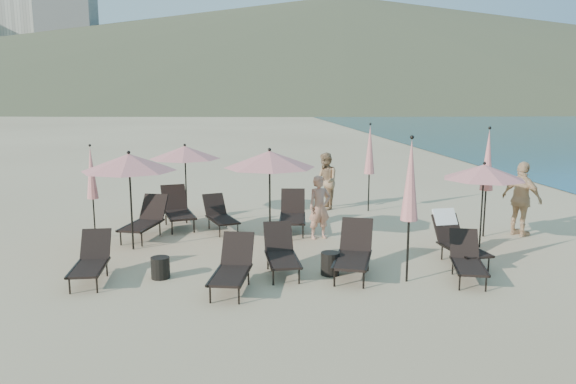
{
  "coord_description": "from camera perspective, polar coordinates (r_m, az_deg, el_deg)",
  "views": [
    {
      "loc": [
        -2.41,
        -10.78,
        3.66
      ],
      "look_at": [
        -0.92,
        3.5,
        1.1
      ],
      "focal_mm": 35.0,
      "sensor_mm": 36.0,
      "label": 1
    }
  ],
  "objects": [
    {
      "name": "beachgoer_b",
      "position": [
        17.71,
        3.83,
        1.11
      ],
      "size": [
        0.8,
        0.96,
        1.79
      ],
      "primitive_type": "imported",
      "rotation": [
        0.0,
        0.0,
        -1.42
      ],
      "color": "#9F7852",
      "rests_on": "ground"
    },
    {
      "name": "lounger_0",
      "position": [
        11.72,
        -19.38,
        -6.54
      ],
      "size": [
        0.62,
        1.56,
        0.89
      ],
      "rotation": [
        0.0,
        0.0,
        0.02
      ],
      "color": "black",
      "rests_on": "ground"
    },
    {
      "name": "volcanic_headland",
      "position": [
        322.78,
        7.49,
        14.07
      ],
      "size": [
        690.0,
        690.0,
        55.0
      ],
      "color": "brown",
      "rests_on": "ground"
    },
    {
      "name": "lounger_2",
      "position": [
        11.55,
        -0.69,
        -6.13
      ],
      "size": [
        0.66,
        1.63,
        0.92
      ],
      "rotation": [
        0.0,
        0.0,
        0.03
      ],
      "color": "black",
      "rests_on": "ground"
    },
    {
      "name": "beachgoer_c",
      "position": [
        15.58,
        22.66,
        -0.65
      ],
      "size": [
        0.91,
        1.22,
        1.93
      ],
      "primitive_type": "imported",
      "rotation": [
        0.0,
        0.0,
        2.02
      ],
      "color": "tan",
      "rests_on": "ground"
    },
    {
      "name": "beachgoer_a",
      "position": [
        14.15,
        3.22,
        -1.56
      ],
      "size": [
        0.66,
        0.52,
        1.6
      ],
      "primitive_type": "imported",
      "rotation": [
        0.0,
        0.0,
        0.26
      ],
      "color": "tan",
      "rests_on": "ground"
    },
    {
      "name": "umbrella_closed_0",
      "position": [
        10.91,
        12.33,
        1.1
      ],
      "size": [
        0.34,
        0.34,
        2.87
      ],
      "color": "black",
      "rests_on": "ground"
    },
    {
      "name": "lounger_5",
      "position": [
        11.72,
        17.75,
        -6.5
      ],
      "size": [
        0.94,
        1.61,
        0.87
      ],
      "rotation": [
        0.0,
        0.0,
        -0.25
      ],
      "color": "black",
      "rests_on": "ground"
    },
    {
      "name": "lounger_3",
      "position": [
        11.51,
        6.69,
        -6.03
      ],
      "size": [
        1.19,
        1.88,
        1.01
      ],
      "rotation": [
        0.0,
        0.0,
        -0.32
      ],
      "color": "black",
      "rests_on": "ground"
    },
    {
      "name": "side_table_0",
      "position": [
        11.55,
        -12.84,
        -7.5
      ],
      "size": [
        0.38,
        0.38,
        0.43
      ],
      "primitive_type": "cylinder",
      "color": "black",
      "rests_on": "ground"
    },
    {
      "name": "lounger_7",
      "position": [
        15.74,
        -11.16,
        -1.69
      ],
      "size": [
        1.12,
        1.95,
        1.05
      ],
      "rotation": [
        0.0,
        0.0,
        0.24
      ],
      "color": "black",
      "rests_on": "ground"
    },
    {
      "name": "lounger_1",
      "position": [
        10.65,
        -5.65,
        -7.54
      ],
      "size": [
        0.93,
        1.72,
        0.94
      ],
      "rotation": [
        0.0,
        0.0,
        -0.2
      ],
      "color": "black",
      "rests_on": "ground"
    },
    {
      "name": "umbrella_open_1",
      "position": [
        13.35,
        -1.89,
        3.34
      ],
      "size": [
        2.2,
        2.2,
        2.36
      ],
      "color": "black",
      "rests_on": "ground"
    },
    {
      "name": "umbrella_closed_1",
      "position": [
        14.99,
        19.63,
        3.02
      ],
      "size": [
        0.33,
        0.33,
        2.82
      ],
      "color": "black",
      "rests_on": "ground"
    },
    {
      "name": "lounger_9",
      "position": [
        15.02,
        0.47,
        -2.14
      ],
      "size": [
        0.89,
        1.83,
        1.01
      ],
      "rotation": [
        0.0,
        0.0,
        -0.13
      ],
      "color": "black",
      "rests_on": "ground"
    },
    {
      "name": "side_table_1",
      "position": [
        11.49,
        4.29,
        -7.26
      ],
      "size": [
        0.38,
        0.38,
        0.47
      ],
      "primitive_type": "cylinder",
      "color": "black",
      "rests_on": "ground"
    },
    {
      "name": "lounger_6",
      "position": [
        14.73,
        -14.31,
        -2.72
      ],
      "size": [
        1.13,
        1.86,
        1.0
      ],
      "rotation": [
        0.0,
        0.0,
        -0.29
      ],
      "color": "black",
      "rests_on": "ground"
    },
    {
      "name": "umbrella_open_3",
      "position": [
        16.51,
        -10.43,
        3.98
      ],
      "size": [
        2.04,
        2.04,
        2.2
      ],
      "color": "black",
      "rests_on": "ground"
    },
    {
      "name": "ground",
      "position": [
        11.64,
        6.38,
        -8.28
      ],
      "size": [
        800.0,
        800.0,
        0.0
      ],
      "primitive_type": "plane",
      "color": "#D6BA8C",
      "rests_on": "ground"
    },
    {
      "name": "umbrella_closed_2",
      "position": [
        14.8,
        -19.34,
        1.8
      ],
      "size": [
        0.28,
        0.28,
        2.4
      ],
      "color": "black",
      "rests_on": "ground"
    },
    {
      "name": "hotel_skyline",
      "position": [
        297.09,
        -24.51,
        13.18
      ],
      "size": [
        109.0,
        82.0,
        55.0
      ],
      "color": "beige",
      "rests_on": "ground"
    },
    {
      "name": "lounger_4",
      "position": [
        12.84,
        16.76,
        -4.57
      ],
      "size": [
        0.82,
        1.74,
        1.05
      ],
      "rotation": [
        0.0,
        0.0,
        0.12
      ],
      "color": "black",
      "rests_on": "ground"
    },
    {
      "name": "umbrella_open_2",
      "position": [
        13.89,
        19.29,
        1.94
      ],
      "size": [
        1.92,
        1.92,
        2.06
      ],
      "color": "black",
      "rests_on": "ground"
    },
    {
      "name": "umbrella_closed_3",
      "position": [
        17.43,
        8.3,
        4.23
      ],
      "size": [
        0.32,
        0.32,
        2.74
      ],
      "color": "black",
      "rests_on": "ground"
    },
    {
      "name": "umbrella_open_0",
      "position": [
        13.42,
        -15.84,
        2.92
      ],
      "size": [
        2.17,
        2.17,
        2.34
      ],
      "color": "black",
      "rests_on": "ground"
    },
    {
      "name": "lounger_8",
      "position": [
        15.15,
        -6.92,
        -2.32
      ],
      "size": [
        1.05,
        1.66,
        0.89
      ],
      "rotation": [
        0.0,
        0.0,
        0.32
      ],
      "color": "black",
      "rests_on": "ground"
    }
  ]
}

